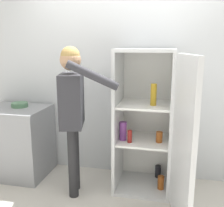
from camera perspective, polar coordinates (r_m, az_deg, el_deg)
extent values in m
cube|color=silver|center=(3.31, 3.12, 5.78)|extent=(7.00, 0.06, 2.55)
cube|color=silver|center=(3.34, 6.61, -17.08)|extent=(0.64, 0.61, 0.04)
cube|color=silver|center=(2.90, 7.43, 11.44)|extent=(0.64, 0.61, 0.04)
cube|color=white|center=(3.30, 7.49, -2.46)|extent=(0.64, 0.03, 1.56)
cube|color=silver|center=(3.07, 1.39, -3.53)|extent=(0.04, 0.61, 1.56)
cube|color=silver|center=(3.02, 12.72, -4.14)|extent=(0.03, 0.61, 1.56)
cube|color=white|center=(3.10, 6.89, -7.90)|extent=(0.57, 0.54, 0.02)
cube|color=white|center=(2.98, 7.10, -0.23)|extent=(0.57, 0.54, 0.02)
cube|color=silver|center=(2.44, 15.25, -8.33)|extent=(0.18, 0.63, 1.56)
cylinder|color=#B78C1E|center=(2.88, 9.03, 1.92)|extent=(0.07, 0.07, 0.24)
cylinder|color=maroon|center=(2.96, 3.88, -7.15)|extent=(0.05, 0.05, 0.14)
cylinder|color=#723884|center=(3.02, 2.41, -5.99)|extent=(0.08, 0.08, 0.21)
cylinder|color=#9E4C19|center=(3.21, 10.58, -16.55)|extent=(0.07, 0.07, 0.16)
cylinder|color=#9E4C19|center=(3.01, 10.24, -7.20)|extent=(0.07, 0.07, 0.12)
cylinder|color=black|center=(3.46, 9.97, -14.35)|extent=(0.07, 0.07, 0.15)
cylinder|color=#262628|center=(3.14, -8.11, -11.35)|extent=(0.10, 0.10, 0.80)
cylinder|color=#262628|center=(2.99, -8.52, -12.65)|extent=(0.10, 0.10, 0.80)
cube|color=#2D2D33|center=(2.84, -8.75, 0.71)|extent=(0.32, 0.45, 0.57)
sphere|color=tan|center=(2.79, -9.05, 9.37)|extent=(0.22, 0.22, 0.22)
sphere|color=#AD894C|center=(2.79, -9.08, 10.16)|extent=(0.20, 0.20, 0.20)
cylinder|color=#2D2D33|center=(3.07, -8.16, 1.08)|extent=(0.08, 0.08, 0.54)
cylinder|color=#2D2D33|center=(2.55, -4.25, 6.11)|extent=(0.53, 0.20, 0.30)
cube|color=gray|center=(3.66, -19.92, -7.70)|extent=(0.78, 0.64, 0.89)
cylinder|color=#517F5B|center=(3.55, -19.47, -0.26)|extent=(0.21, 0.21, 0.06)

